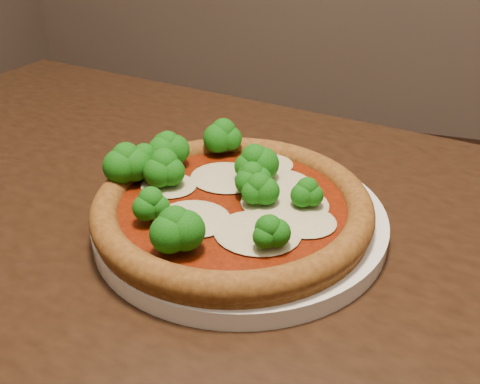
% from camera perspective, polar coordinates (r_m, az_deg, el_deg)
% --- Properties ---
extents(dining_table, '(1.40, 0.99, 0.75)m').
position_cam_1_polar(dining_table, '(0.54, 0.48, -16.82)').
color(dining_table, black).
rests_on(dining_table, floor).
extents(plate, '(0.28, 0.28, 0.02)m').
position_cam_1_polar(plate, '(0.52, 0.00, -2.93)').
color(plate, white).
rests_on(plate, dining_table).
extents(pizza, '(0.27, 0.26, 0.06)m').
position_cam_1_polar(pizza, '(0.51, -1.52, -0.62)').
color(pizza, brown).
rests_on(pizza, plate).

